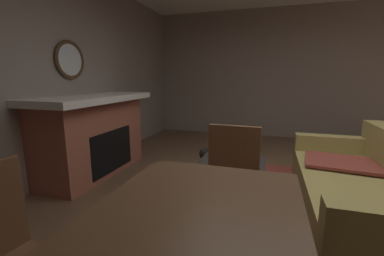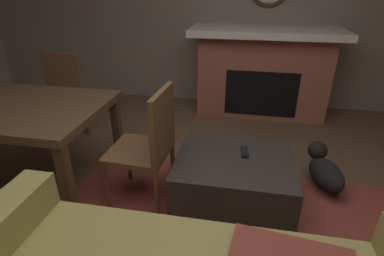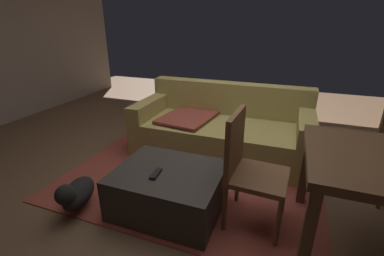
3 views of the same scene
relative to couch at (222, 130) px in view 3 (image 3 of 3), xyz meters
name	(u,v)px [view 3 (image 3 of 3)]	position (x,y,z in m)	size (l,w,h in m)	color
floor	(213,177)	(0.08, -0.61, -0.30)	(8.78, 8.78, 0.00)	brown
area_rug	(193,174)	(-0.14, -0.65, -0.29)	(2.60, 2.00, 0.01)	brown
couch	(222,130)	(0.00, 0.00, 0.00)	(2.06, 0.96, 0.82)	#9E8E4C
ottoman_coffee_table	(169,190)	(-0.14, -1.25, -0.10)	(0.89, 0.73, 0.39)	#2D2826
tv_remote	(156,174)	(-0.20, -1.35, 0.10)	(0.05, 0.16, 0.02)	black
dining_chair_west	(247,164)	(0.50, -1.15, 0.23)	(0.46, 0.46, 0.93)	brown
small_dog	(76,193)	(-0.87, -1.55, -0.12)	(0.33, 0.49, 0.31)	black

